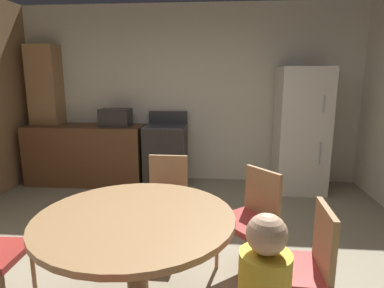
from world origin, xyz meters
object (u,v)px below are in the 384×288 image
(chair_north, at_px, (167,195))
(chair_northeast, at_px, (252,214))
(oven_range, at_px, (166,155))
(microwave, at_px, (116,117))
(dining_table, at_px, (136,237))
(chair_east, at_px, (303,263))
(refrigerator, at_px, (301,130))

(chair_north, xyz_separation_m, chair_northeast, (0.79, -0.38, 0.00))
(oven_range, relative_size, microwave, 2.50)
(microwave, bearing_deg, chair_northeast, -49.55)
(dining_table, bearing_deg, chair_east, -2.41)
(refrigerator, height_order, chair_north, refrigerator)
(microwave, xyz_separation_m, chair_north, (1.05, -1.77, -0.53))
(microwave, distance_m, chair_northeast, 2.88)
(chair_east, relative_size, chair_north, 1.00)
(chair_north, bearing_deg, chair_northeast, 65.52)
(microwave, distance_m, dining_table, 3.04)
(dining_table, bearing_deg, microwave, 109.88)
(microwave, height_order, chair_northeast, microwave)
(chair_north, bearing_deg, refrigerator, 137.52)
(refrigerator, height_order, microwave, refrigerator)
(microwave, bearing_deg, chair_east, -54.11)
(oven_range, relative_size, refrigerator, 0.62)
(oven_range, xyz_separation_m, chair_northeast, (1.08, -2.16, 0.03))
(refrigerator, bearing_deg, microwave, 178.94)
(microwave, xyz_separation_m, chair_northeast, (1.84, -2.15, -0.53))
(chair_northeast, bearing_deg, chair_east, 69.00)
(refrigerator, bearing_deg, dining_table, -121.26)
(refrigerator, xyz_separation_m, dining_table, (-1.69, -2.78, -0.27))
(dining_table, relative_size, chair_north, 1.47)
(oven_range, relative_size, chair_northeast, 1.26)
(chair_north, relative_size, chair_northeast, 1.00)
(oven_range, xyz_separation_m, microwave, (-0.75, -0.00, 0.56))
(oven_range, distance_m, refrigerator, 2.00)
(oven_range, xyz_separation_m, refrigerator, (1.96, -0.05, 0.41))
(dining_table, height_order, chair_east, chair_east)
(oven_range, height_order, refrigerator, refrigerator)
(refrigerator, bearing_deg, chair_east, -102.59)
(oven_range, xyz_separation_m, dining_table, (0.27, -2.83, 0.14))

